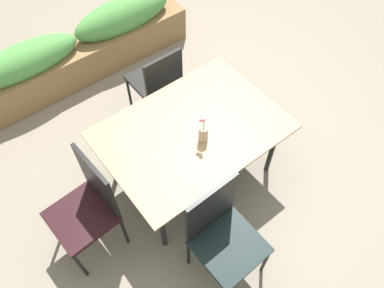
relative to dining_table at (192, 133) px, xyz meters
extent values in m
plane|color=#756B5B|center=(0.02, 0.03, -0.67)|extent=(12.00, 12.00, 0.00)
cube|color=#8C704C|center=(0.00, 0.00, 0.04)|extent=(1.50, 1.07, 0.02)
cube|color=black|center=(0.00, 0.00, 0.02)|extent=(1.47, 1.05, 0.02)
cylinder|color=black|center=(-0.62, -0.41, -0.32)|extent=(0.05, 0.05, 0.70)
cylinder|color=black|center=(0.62, -0.41, -0.32)|extent=(0.05, 0.05, 0.70)
cylinder|color=black|center=(-0.62, 0.41, -0.32)|extent=(0.05, 0.05, 0.70)
cylinder|color=black|center=(0.62, 0.41, -0.32)|extent=(0.05, 0.05, 0.70)
cube|color=black|center=(-0.34, -0.88, -0.21)|extent=(0.48, 0.48, 0.04)
cube|color=black|center=(-0.34, -0.66, 0.07)|extent=(0.45, 0.04, 0.53)
cylinder|color=black|center=(-0.12, -1.09, -0.44)|extent=(0.03, 0.03, 0.45)
cylinder|color=black|center=(-0.12, -0.66, -0.44)|extent=(0.03, 0.03, 0.45)
cylinder|color=black|center=(-0.56, -0.66, -0.44)|extent=(0.03, 0.03, 0.45)
cube|color=black|center=(-1.09, 0.00, -0.18)|extent=(0.49, 0.49, 0.04)
cube|color=black|center=(-0.87, 0.01, 0.10)|extent=(0.06, 0.44, 0.54)
cylinder|color=black|center=(-1.29, -0.22, -0.43)|extent=(0.03, 0.03, 0.47)
cylinder|color=black|center=(-1.31, 0.20, -0.43)|extent=(0.03, 0.03, 0.47)
cylinder|color=black|center=(-0.87, -0.20, -0.43)|extent=(0.03, 0.03, 0.47)
cylinder|color=black|center=(-0.89, 0.22, -0.43)|extent=(0.03, 0.03, 0.47)
cube|color=black|center=(0.19, 0.88, -0.18)|extent=(0.44, 0.44, 0.04)
cube|color=black|center=(0.20, 0.67, 0.04)|extent=(0.41, 0.03, 0.42)
cylinder|color=black|center=(0.00, 1.07, -0.43)|extent=(0.03, 0.03, 0.48)
cylinder|color=black|center=(0.39, 1.08, -0.43)|extent=(0.03, 0.03, 0.48)
cylinder|color=black|center=(0.00, 0.68, -0.43)|extent=(0.03, 0.03, 0.48)
cylinder|color=black|center=(0.39, 0.68, -0.43)|extent=(0.03, 0.03, 0.48)
cylinder|color=tan|center=(0.01, -0.13, 0.13)|extent=(0.08, 0.08, 0.15)
cylinder|color=#2D662D|center=(0.00, -0.15, 0.24)|extent=(0.00, 0.01, 0.17)
sphere|color=pink|center=(0.00, -0.15, 0.33)|extent=(0.03, 0.03, 0.03)
cylinder|color=#2D662D|center=(-0.01, -0.12, 0.23)|extent=(0.01, 0.01, 0.14)
sphere|color=pink|center=(-0.01, -0.12, 0.31)|extent=(0.04, 0.04, 0.04)
cylinder|color=#2D662D|center=(0.01, -0.14, 0.24)|extent=(0.00, 0.01, 0.16)
sphere|color=#EFCC4C|center=(0.01, -0.14, 0.32)|extent=(0.03, 0.03, 0.03)
cube|color=brown|center=(-0.13, 1.89, -0.46)|extent=(2.69, 0.43, 0.42)
ellipsoid|color=#47843D|center=(-0.73, 1.89, -0.15)|extent=(1.21, 0.38, 0.36)
ellipsoid|color=#47843D|center=(0.48, 1.89, -0.13)|extent=(1.21, 0.38, 0.40)
camera|label=1|loc=(-1.16, -1.48, 2.49)|focal=34.87mm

